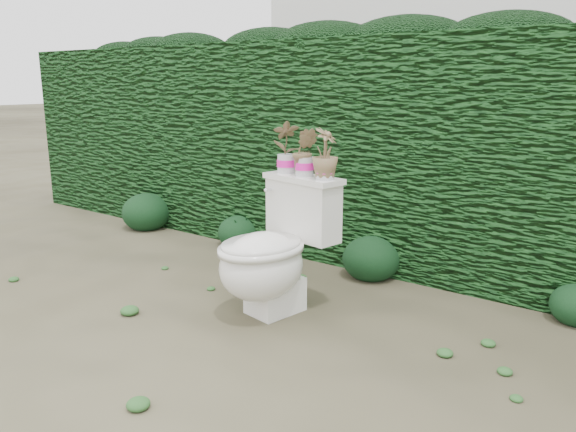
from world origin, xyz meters
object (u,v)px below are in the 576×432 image
Objects in this scene: toilet at (272,254)px; potted_plant_left at (286,148)px; potted_plant_center at (305,153)px; potted_plant_right at (325,155)px.

toilet is 0.63m from potted_plant_left.
potted_plant_center is at bearing 87.29° from toilet.
potted_plant_center is 0.16m from potted_plant_right.
potted_plant_left reaches higher than potted_plant_center.
potted_plant_left is 0.32m from potted_plant_right.
toilet is 0.60m from potted_plant_center.
potted_plant_center is (0.06, 0.23, 0.55)m from toilet.
potted_plant_center is at bearing 68.47° from potted_plant_right.
potted_plant_left reaches higher than toilet.
toilet is 0.63m from potted_plant_right.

